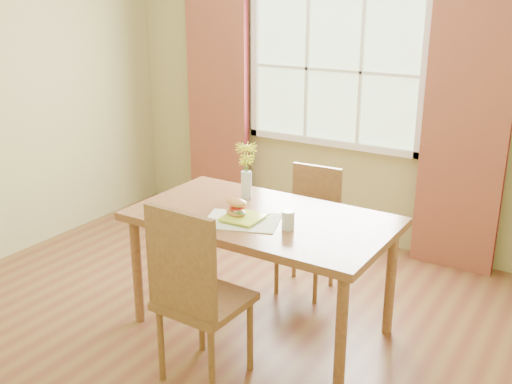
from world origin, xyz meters
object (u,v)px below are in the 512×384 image
Objects in this scene: croissant_sandwich at (237,207)px; water_glass at (288,221)px; dining_table at (262,227)px; chair_far at (310,223)px; chair_near at (194,290)px; flower_vase at (246,165)px.

croissant_sandwich is 0.36m from water_glass.
dining_table is 1.79× the size of chair_far.
chair_near reaches higher than water_glass.
chair_near is 1.07m from flower_vase.
croissant_sandwich is (-0.10, -0.83, 0.37)m from chair_far.
chair_far reaches higher than dining_table.
chair_far is (-0.00, 1.41, -0.09)m from chair_near.
flower_vase is (-0.26, -0.47, 0.53)m from chair_far.
water_glass is at bearing -75.83° from chair_far.
dining_table is 14.46× the size of water_glass.
croissant_sandwich is 0.42m from flower_vase.
chair_near is 2.84× the size of flower_vase.
chair_near is at bearing -69.57° from croissant_sandwich.
water_glass is at bearing 12.41° from croissant_sandwich.
croissant_sandwich is 1.46× the size of water_glass.
chair_near is 1.18× the size of chair_far.
chair_far is at bearing 92.21° from chair_near.
flower_vase reaches higher than dining_table.
chair_near is 1.42m from chair_far.
chair_far is 5.54× the size of croissant_sandwich.
croissant_sandwich is at bearing -100.31° from chair_far.
chair_near is 6.52× the size of croissant_sandwich.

